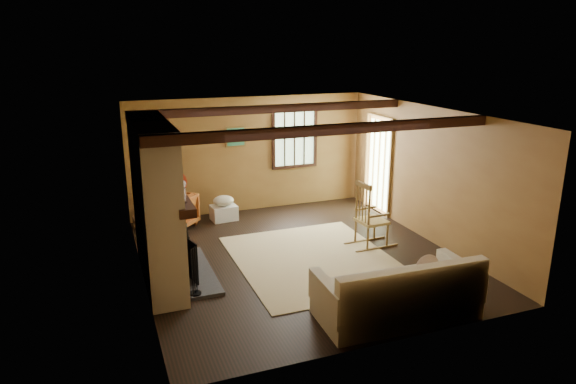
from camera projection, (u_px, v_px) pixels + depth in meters
name	position (u px, v px, depth m)	size (l,w,h in m)	color
ground	(298.00, 257.00, 8.58)	(5.50, 5.50, 0.00)	black
room_envelope	(305.00, 157.00, 8.43)	(5.02, 5.52, 2.44)	olive
fireplace	(158.00, 209.00, 7.52)	(1.02, 2.30, 2.40)	#A74F41
rug	(314.00, 260.00, 8.47)	(2.50, 3.00, 0.01)	#C9B186
rocking_chair	(370.00, 219.00, 8.94)	(0.87, 0.51, 1.17)	tan
sofa	(399.00, 296.00, 6.61)	(2.12, 0.99, 0.85)	beige
firewood_pile	(152.00, 220.00, 9.96)	(0.71, 0.13, 0.26)	#513B23
laundry_basket	(224.00, 213.00, 10.35)	(0.50, 0.38, 0.30)	white
basket_pillow	(223.00, 201.00, 10.27)	(0.42, 0.33, 0.21)	beige
armchair	(174.00, 211.00, 9.88)	(0.71, 0.73, 0.66)	#BF6026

